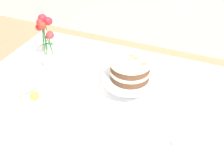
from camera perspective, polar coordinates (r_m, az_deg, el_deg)
name	(u,v)px	position (r m, az deg, el deg)	size (l,w,h in m)	color
dining_table	(100,107)	(1.56, -2.51, -6.65)	(1.40, 1.00, 0.74)	white
linen_napkin	(129,92)	(1.51, 3.48, -3.63)	(0.32, 0.32, 0.00)	white
cake_stand	(130,80)	(1.46, 3.60, -1.16)	(0.29, 0.29, 0.10)	silver
layer_cake	(130,69)	(1.42, 3.71, 1.14)	(0.21, 0.21, 0.11)	brown
flower_vase	(47,44)	(1.67, -13.06, 6.06)	(0.11, 0.09, 0.33)	silver
teacup	(182,144)	(1.26, 13.88, -13.39)	(0.12, 0.11, 0.06)	white
fallen_rose	(34,95)	(1.51, -15.40, -4.11)	(0.11, 0.12, 0.05)	#2D6028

